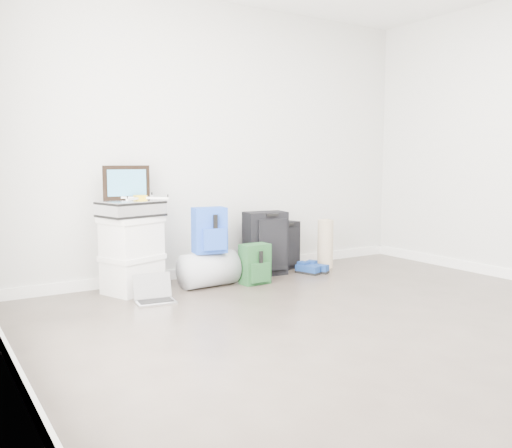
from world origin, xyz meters
TOP-DOWN VIEW (x-y plane):
  - ground at (0.00, 0.00)m, footprint 5.00×5.00m
  - room_envelope at (0.00, 0.02)m, footprint 4.52×5.02m
  - boxes_stack at (-1.06, 2.21)m, footprint 0.57×0.52m
  - briefcase at (-1.06, 2.21)m, footprint 0.57×0.48m
  - painting at (-1.06, 2.30)m, footprint 0.40×0.10m
  - drone at (-0.98, 2.19)m, footprint 0.39×0.39m
  - duffel_bag at (-0.39, 2.05)m, footprint 0.54×0.35m
  - blue_backpack at (-0.39, 2.02)m, footprint 0.32×0.26m
  - large_suitcase at (0.34, 2.20)m, footprint 0.44×0.32m
  - green_backpack at (0.03, 1.91)m, footprint 0.28×0.21m
  - carry_on at (0.68, 2.34)m, footprint 0.36×0.29m
  - shoes at (0.78, 2.01)m, footprint 0.31×0.27m
  - rolled_rug at (1.09, 2.17)m, footprint 0.17×0.17m
  - laptop at (-1.02, 1.81)m, footprint 0.34×0.27m

SIDE VIEW (x-z plane):
  - ground at x=0.00m, z-range 0.00..0.00m
  - shoes at x=0.78m, z-range 0.00..0.08m
  - laptop at x=-1.02m, z-range -0.06..0.17m
  - duffel_bag at x=-0.39m, z-range 0.00..0.32m
  - green_backpack at x=0.03m, z-range -0.01..0.37m
  - carry_on at x=0.68m, z-range 0.00..0.51m
  - rolled_rug at x=1.09m, z-range 0.00..0.52m
  - large_suitcase at x=0.34m, z-range 0.00..0.64m
  - boxes_stack at x=-1.06m, z-range 0.00..0.67m
  - blue_backpack at x=-0.39m, z-range 0.31..0.73m
  - briefcase at x=-1.06m, z-range 0.67..0.81m
  - drone at x=-0.98m, z-range 0.81..0.86m
  - painting at x=-1.06m, z-range 0.81..1.11m
  - room_envelope at x=0.00m, z-range 0.37..3.08m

